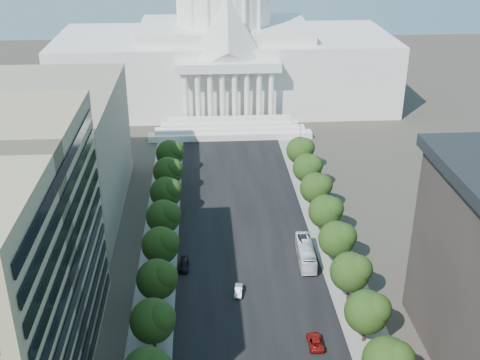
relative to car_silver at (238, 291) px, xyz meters
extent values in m
cube|color=black|center=(2.78, 26.92, -0.70)|extent=(30.00, 260.00, 0.01)
cube|color=gray|center=(-16.22, 26.92, -0.70)|extent=(8.00, 260.00, 0.02)
cube|color=gray|center=(21.78, 26.92, -0.70)|extent=(8.00, 260.00, 0.02)
cube|color=white|center=(2.78, 121.92, 11.80)|extent=(120.00, 50.00, 25.00)
cube|color=white|center=(2.78, 121.92, 26.30)|extent=(60.00, 40.00, 4.00)
cube|color=white|center=(2.78, 94.92, 19.80)|extent=(34.00, 8.00, 3.00)
cylinder|color=white|center=(2.78, 121.92, 36.30)|extent=(32.00, 32.00, 16.00)
cube|color=gray|center=(-45.22, 36.92, 14.30)|extent=(38.00, 52.00, 30.00)
cylinder|color=#33261C|center=(-15.22, -15.08, 0.77)|extent=(0.56, 0.56, 2.94)
sphere|color=black|center=(-15.22, -15.08, 5.47)|extent=(7.60, 7.60, 7.60)
sphere|color=black|center=(-13.89, -15.84, 6.61)|extent=(5.32, 5.32, 5.32)
cylinder|color=#33261C|center=(-15.22, -3.08, 0.77)|extent=(0.56, 0.56, 2.94)
sphere|color=black|center=(-15.22, -3.08, 5.47)|extent=(7.60, 7.60, 7.60)
sphere|color=black|center=(-13.89, -3.84, 6.61)|extent=(5.32, 5.32, 5.32)
cylinder|color=#33261C|center=(-15.22, 8.92, 0.77)|extent=(0.56, 0.56, 2.94)
sphere|color=black|center=(-15.22, 8.92, 5.47)|extent=(7.60, 7.60, 7.60)
sphere|color=black|center=(-13.89, 8.16, 6.61)|extent=(5.32, 5.32, 5.32)
cylinder|color=#33261C|center=(-15.22, 20.92, 0.77)|extent=(0.56, 0.56, 2.94)
sphere|color=black|center=(-15.22, 20.92, 5.47)|extent=(7.60, 7.60, 7.60)
sphere|color=black|center=(-13.89, 20.16, 6.61)|extent=(5.32, 5.32, 5.32)
cylinder|color=#33261C|center=(-15.22, 32.92, 0.77)|extent=(0.56, 0.56, 2.94)
sphere|color=black|center=(-15.22, 32.92, 5.47)|extent=(7.60, 7.60, 7.60)
sphere|color=black|center=(-13.89, 32.16, 6.61)|extent=(5.32, 5.32, 5.32)
cylinder|color=#33261C|center=(-15.22, 44.92, 0.77)|extent=(0.56, 0.56, 2.94)
sphere|color=black|center=(-15.22, 44.92, 5.47)|extent=(7.60, 7.60, 7.60)
sphere|color=black|center=(-13.89, 44.16, 6.61)|extent=(5.32, 5.32, 5.32)
cylinder|color=#33261C|center=(-15.22, 56.92, 0.77)|extent=(0.56, 0.56, 2.94)
sphere|color=black|center=(-15.22, 56.92, 5.47)|extent=(7.60, 7.60, 7.60)
sphere|color=black|center=(-13.89, 56.16, 6.61)|extent=(5.32, 5.32, 5.32)
sphere|color=black|center=(22.11, -27.84, 6.61)|extent=(5.32, 5.32, 5.32)
cylinder|color=#33261C|center=(20.78, -15.08, 0.77)|extent=(0.56, 0.56, 2.94)
sphere|color=black|center=(20.78, -15.08, 5.47)|extent=(7.60, 7.60, 7.60)
sphere|color=black|center=(22.11, -15.84, 6.61)|extent=(5.32, 5.32, 5.32)
cylinder|color=#33261C|center=(20.78, -3.08, 0.77)|extent=(0.56, 0.56, 2.94)
sphere|color=black|center=(20.78, -3.08, 5.47)|extent=(7.60, 7.60, 7.60)
sphere|color=black|center=(22.11, -3.84, 6.61)|extent=(5.32, 5.32, 5.32)
cylinder|color=#33261C|center=(20.78, 8.92, 0.77)|extent=(0.56, 0.56, 2.94)
sphere|color=black|center=(20.78, 8.92, 5.47)|extent=(7.60, 7.60, 7.60)
sphere|color=black|center=(22.11, 8.16, 6.61)|extent=(5.32, 5.32, 5.32)
cylinder|color=#33261C|center=(20.78, 20.92, 0.77)|extent=(0.56, 0.56, 2.94)
sphere|color=black|center=(20.78, 20.92, 5.47)|extent=(7.60, 7.60, 7.60)
sphere|color=black|center=(22.11, 20.16, 6.61)|extent=(5.32, 5.32, 5.32)
cylinder|color=#33261C|center=(20.78, 32.92, 0.77)|extent=(0.56, 0.56, 2.94)
sphere|color=black|center=(20.78, 32.92, 5.47)|extent=(7.60, 7.60, 7.60)
sphere|color=black|center=(22.11, 32.16, 6.61)|extent=(5.32, 5.32, 5.32)
cylinder|color=#33261C|center=(20.78, 44.92, 0.77)|extent=(0.56, 0.56, 2.94)
sphere|color=black|center=(20.78, 44.92, 5.47)|extent=(7.60, 7.60, 7.60)
sphere|color=black|center=(22.11, 44.16, 6.61)|extent=(5.32, 5.32, 5.32)
cylinder|color=#33261C|center=(20.78, 56.92, 0.77)|extent=(0.56, 0.56, 2.94)
sphere|color=black|center=(20.78, 56.92, 5.47)|extent=(7.60, 7.60, 7.60)
sphere|color=black|center=(22.11, 56.16, 6.61)|extent=(5.32, 5.32, 5.32)
cylinder|color=gray|center=(22.08, -28.08, 8.10)|extent=(2.40, 0.14, 0.14)
sphere|color=gray|center=(20.98, -28.08, 8.00)|extent=(0.44, 0.44, 0.44)
cylinder|color=gray|center=(23.28, -3.08, 3.80)|extent=(0.18, 0.18, 9.00)
cylinder|color=gray|center=(22.08, -3.08, 8.10)|extent=(2.40, 0.14, 0.14)
sphere|color=gray|center=(20.98, -3.08, 8.00)|extent=(0.44, 0.44, 0.44)
cylinder|color=gray|center=(23.28, 21.92, 3.80)|extent=(0.18, 0.18, 9.00)
cylinder|color=gray|center=(22.08, 21.92, 8.10)|extent=(2.40, 0.14, 0.14)
sphere|color=gray|center=(20.98, 21.92, 8.00)|extent=(0.44, 0.44, 0.44)
cylinder|color=gray|center=(23.28, 46.92, 3.80)|extent=(0.18, 0.18, 9.00)
cylinder|color=gray|center=(22.08, 46.92, 8.10)|extent=(2.40, 0.14, 0.14)
sphere|color=gray|center=(20.98, 46.92, 8.00)|extent=(0.44, 0.44, 0.44)
cylinder|color=gray|center=(23.28, 71.92, 3.80)|extent=(0.18, 0.18, 9.00)
cylinder|color=gray|center=(22.08, 71.92, 8.10)|extent=(2.40, 0.14, 0.14)
sphere|color=gray|center=(20.98, 71.92, 8.00)|extent=(0.44, 0.44, 0.44)
imported|color=#B2B4BA|center=(0.00, 0.00, 0.00)|extent=(2.03, 4.38, 1.39)
imported|color=maroon|center=(12.21, -15.63, 0.05)|extent=(2.53, 5.42, 1.50)
imported|color=black|center=(-10.72, 9.53, 0.05)|extent=(2.20, 5.17, 1.49)
imported|color=white|center=(14.95, 11.03, 1.14)|extent=(3.65, 13.33, 3.68)
camera|label=1|loc=(-6.09, -96.01, 68.95)|focal=45.00mm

